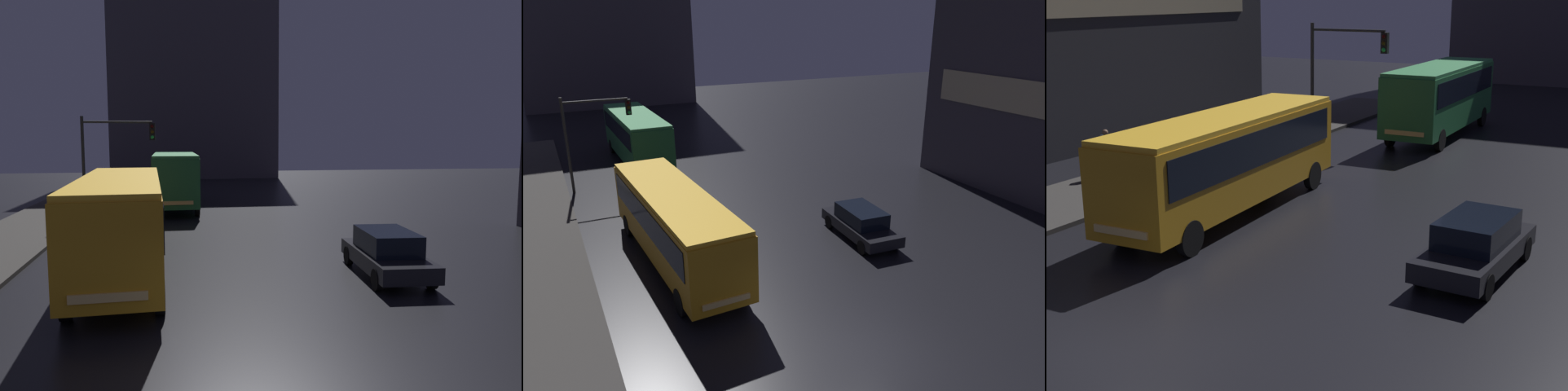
% 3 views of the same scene
% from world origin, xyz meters
% --- Properties ---
extents(ground_plane, '(120.00, 120.00, 0.00)m').
position_xyz_m(ground_plane, '(0.00, 0.00, 0.00)').
color(ground_plane, black).
extents(sidewalk_left, '(4.00, 48.00, 0.15)m').
position_xyz_m(sidewalk_left, '(-9.00, 10.00, 0.07)').
color(sidewalk_left, '#3D3A38').
rests_on(sidewalk_left, ground).
extents(bus_near, '(2.97, 10.67, 3.18)m').
position_xyz_m(bus_near, '(-3.62, 8.65, 1.96)').
color(bus_near, orange).
rests_on(bus_near, ground).
extents(bus_far, '(2.77, 10.17, 3.45)m').
position_xyz_m(bus_far, '(-2.01, 24.62, 2.12)').
color(bus_far, '#236B38').
rests_on(bus_far, ground).
extents(car_taxi, '(2.07, 4.60, 1.47)m').
position_xyz_m(car_taxi, '(4.73, 7.35, 0.75)').
color(car_taxi, black).
rests_on(car_taxi, ground).
extents(traffic_light_main, '(3.80, 0.35, 5.54)m').
position_xyz_m(traffic_light_main, '(-5.30, 19.99, 3.82)').
color(traffic_light_main, '#2D2D2D').
rests_on(traffic_light_main, ground).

